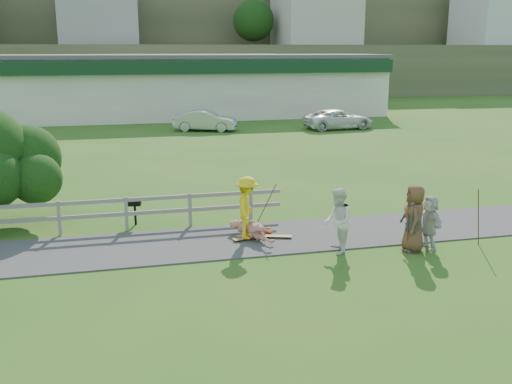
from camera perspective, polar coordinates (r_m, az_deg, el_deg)
ground at (r=15.48m, az=-5.03°, el=-7.00°), size 260.00×260.00×0.00m
path at (r=16.87m, az=-5.80°, el=-5.14°), size 34.00×3.00×0.04m
fence at (r=18.43m, az=-21.02°, el=-2.07°), size 15.05×0.10×1.10m
strip_mall at (r=49.70m, az=-6.60°, el=10.60°), size 32.50×10.75×5.10m
skater_rider at (r=16.79m, az=-0.89°, el=-1.90°), size 1.01×1.35×1.86m
skater_fallen at (r=17.04m, az=-0.41°, el=-3.82°), size 1.71×1.20×0.63m
spectator_a at (r=15.99m, az=8.20°, el=-2.89°), size 0.85×1.01×1.85m
spectator_b at (r=16.55m, az=15.26°, el=-3.26°), size 0.57×0.95×1.52m
spectator_c at (r=16.59m, az=15.52°, el=-2.53°), size 0.90×1.09×1.92m
spectator_d at (r=16.97m, az=16.92°, el=-2.89°), size 0.54×1.47×1.56m
car_silver at (r=40.00m, az=-5.08°, el=7.12°), size 4.58×2.89×1.43m
car_white at (r=41.28m, az=8.24°, el=7.21°), size 5.15×2.72×1.38m
bbq at (r=18.88m, az=-12.00°, el=-1.96°), size 0.44×0.37×0.87m
longboard_rider at (r=17.06m, az=-0.88°, el=-4.74°), size 0.92×0.43×0.10m
longboard_fallen at (r=17.22m, az=2.27°, el=-4.58°), size 0.83×0.43×0.09m
helmet at (r=17.56m, az=1.24°, el=-3.94°), size 0.24×0.24×0.24m
pole_rider at (r=17.31m, az=0.76°, el=-1.52°), size 0.03×0.03×1.79m
pole_spec_left at (r=16.39m, az=14.94°, el=-3.08°), size 0.03×0.03×1.70m
pole_spec_right at (r=17.70m, az=21.35°, el=-2.34°), size 0.03×0.03×1.69m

